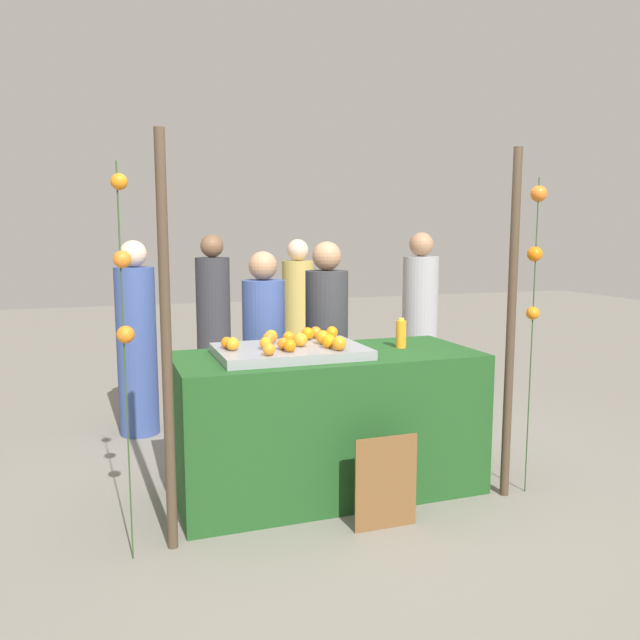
# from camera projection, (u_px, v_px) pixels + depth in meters

# --- Properties ---
(ground_plane) EXTENTS (24.00, 24.00, 0.00)m
(ground_plane) POSITION_uv_depth(u_px,v_px,m) (327.00, 489.00, 4.20)
(ground_plane) COLOR gray
(stall_counter) EXTENTS (1.97, 0.86, 0.93)m
(stall_counter) POSITION_uv_depth(u_px,v_px,m) (327.00, 422.00, 4.14)
(stall_counter) COLOR #1E4C1E
(stall_counter) RESTS_ON ground_plane
(orange_tray) EXTENTS (0.93, 0.64, 0.06)m
(orange_tray) POSITION_uv_depth(u_px,v_px,m) (290.00, 351.00, 3.99)
(orange_tray) COLOR gray
(orange_tray) RESTS_ON stall_counter
(orange_0) EXTENTS (0.09, 0.09, 0.09)m
(orange_0) POSITION_uv_depth(u_px,v_px,m) (308.00, 334.00, 4.24)
(orange_0) COLOR orange
(orange_0) RESTS_ON orange_tray
(orange_1) EXTENTS (0.08, 0.08, 0.08)m
(orange_1) POSITION_uv_depth(u_px,v_px,m) (266.00, 343.00, 3.89)
(orange_1) COLOR orange
(orange_1) RESTS_ON orange_tray
(orange_2) EXTENTS (0.08, 0.08, 0.08)m
(orange_2) POSITION_uv_depth(u_px,v_px,m) (332.00, 332.00, 4.31)
(orange_2) COLOR orange
(orange_2) RESTS_ON orange_tray
(orange_3) EXTENTS (0.08, 0.08, 0.08)m
(orange_3) POSITION_uv_depth(u_px,v_px,m) (271.00, 336.00, 4.14)
(orange_3) COLOR orange
(orange_3) RESTS_ON orange_tray
(orange_4) EXTENTS (0.09, 0.09, 0.09)m
(orange_4) POSITION_uv_depth(u_px,v_px,m) (323.00, 337.00, 4.07)
(orange_4) COLOR orange
(orange_4) RESTS_ON orange_tray
(orange_5) EXTENTS (0.09, 0.09, 0.09)m
(orange_5) POSITION_uv_depth(u_px,v_px,m) (339.00, 343.00, 3.84)
(orange_5) COLOR orange
(orange_5) RESTS_ON orange_tray
(orange_6) EXTENTS (0.08, 0.08, 0.08)m
(orange_6) POSITION_uv_depth(u_px,v_px,m) (290.00, 346.00, 3.80)
(orange_6) COLOR orange
(orange_6) RESTS_ON orange_tray
(orange_7) EXTENTS (0.08, 0.08, 0.08)m
(orange_7) POSITION_uv_depth(u_px,v_px,m) (284.00, 344.00, 3.87)
(orange_7) COLOR orange
(orange_7) RESTS_ON orange_tray
(orange_8) EXTENTS (0.08, 0.08, 0.08)m
(orange_8) POSITION_uv_depth(u_px,v_px,m) (233.00, 344.00, 3.84)
(orange_8) COLOR orange
(orange_8) RESTS_ON orange_tray
(orange_9) EXTENTS (0.07, 0.07, 0.07)m
(orange_9) POSITION_uv_depth(u_px,v_px,m) (227.00, 343.00, 3.91)
(orange_9) COLOR orange
(orange_9) RESTS_ON orange_tray
(orange_10) EXTENTS (0.07, 0.07, 0.07)m
(orange_10) POSITION_uv_depth(u_px,v_px,m) (289.00, 337.00, 4.13)
(orange_10) COLOR orange
(orange_10) RESTS_ON orange_tray
(orange_11) EXTENTS (0.08, 0.08, 0.08)m
(orange_11) POSITION_uv_depth(u_px,v_px,m) (316.00, 332.00, 4.31)
(orange_11) COLOR orange
(orange_11) RESTS_ON orange_tray
(orange_12) EXTENTS (0.08, 0.08, 0.08)m
(orange_12) POSITION_uv_depth(u_px,v_px,m) (269.00, 349.00, 3.68)
(orange_12) COLOR orange
(orange_12) RESTS_ON orange_tray
(orange_13) EXTENTS (0.09, 0.09, 0.09)m
(orange_13) POSITION_uv_depth(u_px,v_px,m) (329.00, 341.00, 3.93)
(orange_13) COLOR orange
(orange_13) RESTS_ON orange_tray
(orange_14) EXTENTS (0.09, 0.09, 0.09)m
(orange_14) POSITION_uv_depth(u_px,v_px,m) (301.00, 340.00, 3.98)
(orange_14) COLOR orange
(orange_14) RESTS_ON orange_tray
(orange_15) EXTENTS (0.08, 0.08, 0.08)m
(orange_15) POSITION_uv_depth(u_px,v_px,m) (269.00, 338.00, 4.05)
(orange_15) COLOR orange
(orange_15) RESTS_ON orange_tray
(juice_bottle) EXTENTS (0.07, 0.07, 0.20)m
(juice_bottle) POSITION_uv_depth(u_px,v_px,m) (401.00, 334.00, 4.27)
(juice_bottle) COLOR orange
(juice_bottle) RESTS_ON stall_counter
(chalkboard_sign) EXTENTS (0.38, 0.03, 0.56)m
(chalkboard_sign) POSITION_uv_depth(u_px,v_px,m) (385.00, 483.00, 3.61)
(chalkboard_sign) COLOR brown
(chalkboard_sign) RESTS_ON ground_plane
(vendor_left) EXTENTS (0.32, 0.32, 1.57)m
(vendor_left) POSITION_uv_depth(u_px,v_px,m) (264.00, 364.00, 4.69)
(vendor_left) COLOR #384C8C
(vendor_left) RESTS_ON ground_plane
(vendor_right) EXTENTS (0.33, 0.33, 1.64)m
(vendor_right) POSITION_uv_depth(u_px,v_px,m) (327.00, 355.00, 4.86)
(vendor_right) COLOR #333338
(vendor_right) RESTS_ON ground_plane
(crowd_person_0) EXTENTS (0.34, 0.34, 1.72)m
(crowd_person_0) POSITION_uv_depth(u_px,v_px,m) (420.00, 327.00, 6.14)
(crowd_person_0) COLOR #99999E
(crowd_person_0) RESTS_ON ground_plane
(crowd_person_1) EXTENTS (0.34, 0.34, 1.70)m
(crowd_person_1) POSITION_uv_depth(u_px,v_px,m) (214.00, 325.00, 6.32)
(crowd_person_1) COLOR #333338
(crowd_person_1) RESTS_ON ground_plane
(crowd_person_2) EXTENTS (0.33, 0.33, 1.65)m
(crowd_person_2) POSITION_uv_depth(u_px,v_px,m) (137.00, 345.00, 5.28)
(crowd_person_2) COLOR #384C8C
(crowd_person_2) RESTS_ON ground_plane
(crowd_person_3) EXTENTS (0.33, 0.33, 1.65)m
(crowd_person_3) POSITION_uv_depth(u_px,v_px,m) (298.00, 324.00, 6.57)
(crowd_person_3) COLOR tan
(crowd_person_3) RESTS_ON ground_plane
(canopy_post_left) EXTENTS (0.06, 0.06, 2.23)m
(canopy_post_left) POSITION_uv_depth(u_px,v_px,m) (166.00, 347.00, 3.27)
(canopy_post_left) COLOR #473828
(canopy_post_left) RESTS_ON ground_plane
(canopy_post_right) EXTENTS (0.06, 0.06, 2.23)m
(canopy_post_right) POSITION_uv_depth(u_px,v_px,m) (511.00, 327.00, 3.96)
(canopy_post_right) COLOR #473828
(canopy_post_right) RESTS_ON ground_plane
(garland_strand_left) EXTENTS (0.09, 0.09, 2.05)m
(garland_strand_left) POSITION_uv_depth(u_px,v_px,m) (123.00, 273.00, 3.09)
(garland_strand_left) COLOR #2D4C23
(garland_strand_left) RESTS_ON ground_plane
(garland_strand_right) EXTENTS (0.11, 0.11, 2.05)m
(garland_strand_right) POSITION_uv_depth(u_px,v_px,m) (536.00, 248.00, 3.95)
(garland_strand_right) COLOR #2D4C23
(garland_strand_right) RESTS_ON ground_plane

